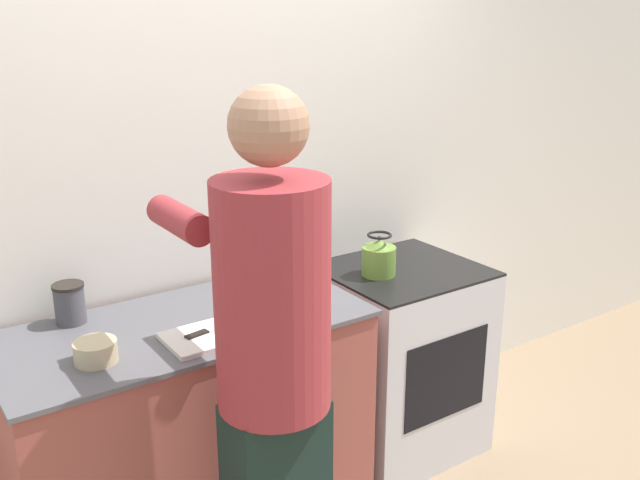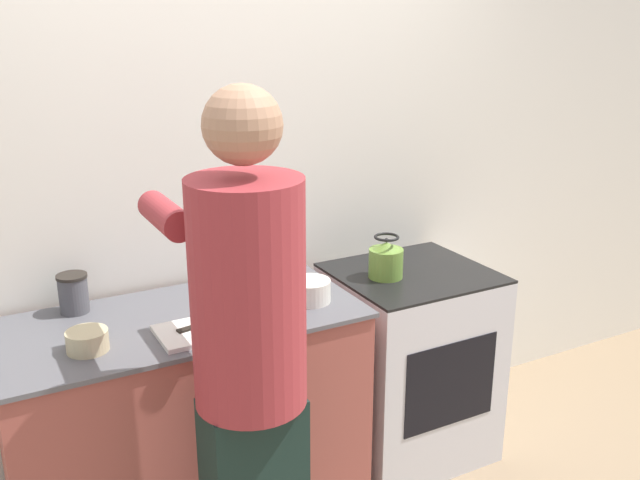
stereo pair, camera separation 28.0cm
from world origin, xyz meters
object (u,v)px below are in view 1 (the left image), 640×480
(canister_jar, at_px, (70,303))
(cutting_board, at_px, (210,336))
(kettle, at_px, (379,258))
(oven, at_px, (400,358))
(bowl_prep, at_px, (96,352))
(person, at_px, (272,360))
(knife, at_px, (211,329))

(canister_jar, bearing_deg, cutting_board, -48.28)
(cutting_board, relative_size, kettle, 1.68)
(cutting_board, bearing_deg, kettle, 10.45)
(oven, height_order, bowl_prep, bowl_prep)
(kettle, xyz_separation_m, canister_jar, (-1.27, 0.25, 0.00))
(kettle, xyz_separation_m, bowl_prep, (-1.29, -0.11, -0.04))
(oven, relative_size, person, 0.49)
(oven, relative_size, kettle, 4.77)
(knife, distance_m, kettle, 0.90)
(knife, bearing_deg, cutting_board, -136.37)
(bowl_prep, bearing_deg, person, -49.73)
(knife, distance_m, bowl_prep, 0.41)
(oven, height_order, kettle, kettle)
(oven, bearing_deg, bowl_prep, -175.55)
(knife, xyz_separation_m, kettle, (0.88, 0.14, 0.05))
(cutting_board, relative_size, canister_jar, 2.09)
(oven, height_order, knife, knife)
(kettle, bearing_deg, bowl_prep, -174.94)
(kettle, bearing_deg, cutting_board, -169.55)
(person, relative_size, kettle, 9.66)
(oven, relative_size, knife, 3.96)
(knife, height_order, bowl_prep, bowl_prep)
(person, bearing_deg, kettle, 33.23)
(kettle, height_order, bowl_prep, kettle)
(cutting_board, bearing_deg, bowl_prep, 172.45)
(knife, xyz_separation_m, canister_jar, (-0.39, 0.39, 0.06))
(knife, height_order, canister_jar, canister_jar)
(oven, distance_m, bowl_prep, 1.52)
(bowl_prep, bearing_deg, kettle, 5.06)
(oven, height_order, cutting_board, cutting_board)
(oven, distance_m, person, 1.31)
(oven, xyz_separation_m, knife, (-1.03, -0.14, 0.48))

